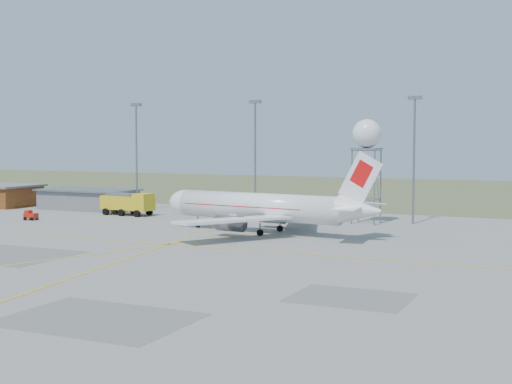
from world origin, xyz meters
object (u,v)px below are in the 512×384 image
at_px(radar_tower, 366,165).
at_px(baggage_tug, 31,216).
at_px(airliner_main, 262,208).
at_px(fire_truck, 129,205).

bearing_deg(radar_tower, baggage_tug, -160.39).
xyz_separation_m(radar_tower, baggage_tug, (-52.85, -18.83, -8.83)).
xyz_separation_m(airliner_main, fire_truck, (-31.85, 12.24, -1.76)).
bearing_deg(fire_truck, radar_tower, 12.01).
bearing_deg(baggage_tug, radar_tower, 12.01).
relative_size(airliner_main, fire_truck, 3.44).
distance_m(airliner_main, fire_truck, 34.17).
height_order(airliner_main, fire_truck, airliner_main).
relative_size(fire_truck, baggage_tug, 4.51).
bearing_deg(baggage_tug, airliner_main, -6.08).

